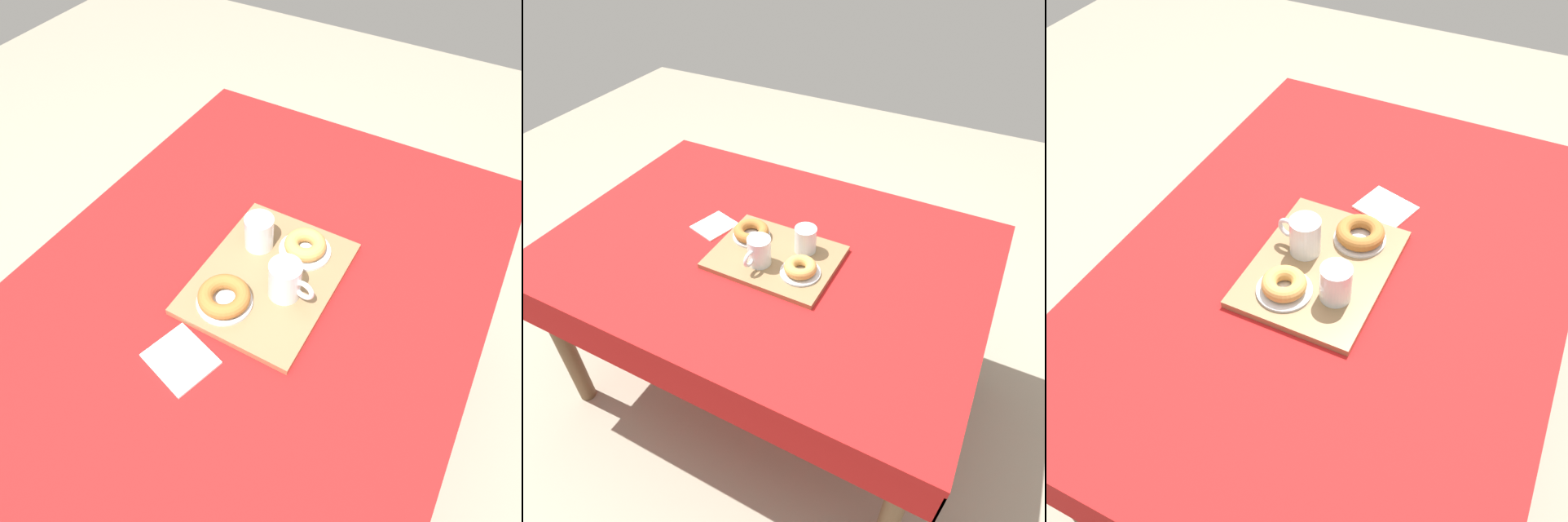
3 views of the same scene
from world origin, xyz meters
TOP-DOWN VIEW (x-y plane):
  - ground_plane at (0.00, 0.00)m, footprint 6.00×6.00m
  - dining_table at (0.00, 0.00)m, footprint 1.49×1.07m
  - serving_tray at (0.05, -0.03)m, footprint 0.41×0.31m
  - tea_mug_left at (0.03, -0.09)m, footprint 0.08×0.12m
  - water_glass_near at (0.13, 0.04)m, footprint 0.07×0.07m
  - donut_plate_left at (-0.07, 0.02)m, footprint 0.13×0.13m
  - sugar_donut_left at (-0.07, 0.02)m, footprint 0.12×0.12m
  - donut_plate_right at (0.17, -0.07)m, footprint 0.13×0.13m
  - sugar_donut_right at (0.17, -0.07)m, footprint 0.11×0.11m
  - paper_napkin at (-0.23, 0.03)m, footprint 0.15×0.17m

SIDE VIEW (x-z plane):
  - ground_plane at x=0.00m, z-range 0.00..0.00m
  - dining_table at x=0.00m, z-range 0.28..1.02m
  - paper_napkin at x=-0.23m, z-range 0.74..0.75m
  - serving_tray at x=0.05m, z-range 0.74..0.76m
  - donut_plate_left at x=-0.07m, z-range 0.76..0.76m
  - donut_plate_right at x=0.17m, z-range 0.76..0.76m
  - sugar_donut_left at x=-0.07m, z-range 0.76..0.80m
  - sugar_donut_right at x=0.17m, z-range 0.76..0.80m
  - water_glass_near at x=0.13m, z-range 0.75..0.84m
  - tea_mug_left at x=0.03m, z-range 0.75..0.85m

